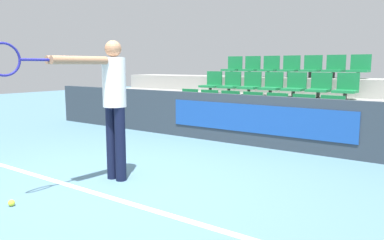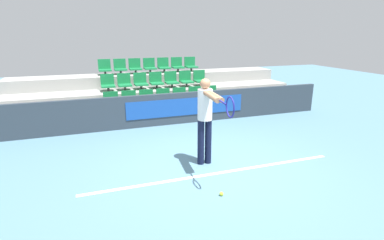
% 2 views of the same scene
% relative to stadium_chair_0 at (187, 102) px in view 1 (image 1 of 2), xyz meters
% --- Properties ---
extents(ground_plane, '(30.00, 30.00, 0.00)m').
position_rel_stadium_chair_0_xyz_m(ground_plane, '(1.54, -3.78, -0.60)').
color(ground_plane, slate).
extents(court_baseline, '(4.90, 0.08, 0.01)m').
position_rel_stadium_chair_0_xyz_m(court_baseline, '(1.54, -3.97, -0.60)').
color(court_baseline, white).
rests_on(court_baseline, ground).
extents(barrier_wall, '(9.65, 0.14, 0.89)m').
position_rel_stadium_chair_0_xyz_m(barrier_wall, '(1.55, -0.70, -0.15)').
color(barrier_wall, '#2D3842').
rests_on(barrier_wall, ground).
extents(bleacher_tier_front, '(9.25, 1.01, 0.37)m').
position_rel_stadium_chair_0_xyz_m(bleacher_tier_front, '(1.54, -0.12, -0.41)').
color(bleacher_tier_front, '#9E9E99').
rests_on(bleacher_tier_front, ground).
extents(bleacher_tier_middle, '(9.25, 1.01, 0.75)m').
position_rel_stadium_chair_0_xyz_m(bleacher_tier_middle, '(1.54, 0.89, -0.22)').
color(bleacher_tier_middle, '#9E9E99').
rests_on(bleacher_tier_middle, ground).
extents(bleacher_tier_back, '(9.25, 1.01, 1.12)m').
position_rel_stadium_chair_0_xyz_m(bleacher_tier_back, '(1.54, 1.89, -0.04)').
color(bleacher_tier_back, '#9E9E99').
rests_on(bleacher_tier_back, ground).
extents(stadium_chair_0, '(0.41, 0.41, 0.51)m').
position_rel_stadium_chair_0_xyz_m(stadium_chair_0, '(0.00, 0.00, 0.00)').
color(stadium_chair_0, '#333333').
rests_on(stadium_chair_0, bleacher_tier_front).
extents(stadium_chair_1, '(0.41, 0.41, 0.51)m').
position_rel_stadium_chair_0_xyz_m(stadium_chair_1, '(0.51, 0.00, 0.00)').
color(stadium_chair_1, '#333333').
rests_on(stadium_chair_1, bleacher_tier_front).
extents(stadium_chair_2, '(0.41, 0.41, 0.51)m').
position_rel_stadium_chair_0_xyz_m(stadium_chair_2, '(1.02, 0.00, 0.00)').
color(stadium_chair_2, '#333333').
rests_on(stadium_chair_2, bleacher_tier_front).
extents(stadium_chair_3, '(0.41, 0.41, 0.51)m').
position_rel_stadium_chair_0_xyz_m(stadium_chair_3, '(1.54, 0.00, 0.00)').
color(stadium_chair_3, '#333333').
rests_on(stadium_chair_3, bleacher_tier_front).
extents(stadium_chair_4, '(0.41, 0.41, 0.51)m').
position_rel_stadium_chair_0_xyz_m(stadium_chair_4, '(2.05, 0.00, 0.00)').
color(stadium_chair_4, '#333333').
rests_on(stadium_chair_4, bleacher_tier_front).
extents(stadium_chair_5, '(0.41, 0.41, 0.51)m').
position_rel_stadium_chair_0_xyz_m(stadium_chair_5, '(2.56, 0.00, 0.00)').
color(stadium_chair_5, '#333333').
rests_on(stadium_chair_5, bleacher_tier_front).
extents(stadium_chair_6, '(0.41, 0.41, 0.51)m').
position_rel_stadium_chair_0_xyz_m(stadium_chair_6, '(3.07, 0.00, 0.00)').
color(stadium_chair_6, '#333333').
rests_on(stadium_chair_6, bleacher_tier_front).
extents(stadium_chair_7, '(0.41, 0.41, 0.51)m').
position_rel_stadium_chair_0_xyz_m(stadium_chair_7, '(0.00, 1.01, 0.37)').
color(stadium_chair_7, '#333333').
rests_on(stadium_chair_7, bleacher_tier_middle).
extents(stadium_chair_8, '(0.41, 0.41, 0.51)m').
position_rel_stadium_chair_0_xyz_m(stadium_chair_8, '(0.51, 1.01, 0.37)').
color(stadium_chair_8, '#333333').
rests_on(stadium_chair_8, bleacher_tier_middle).
extents(stadium_chair_9, '(0.41, 0.41, 0.51)m').
position_rel_stadium_chair_0_xyz_m(stadium_chair_9, '(1.02, 1.01, 0.37)').
color(stadium_chair_9, '#333333').
rests_on(stadium_chair_9, bleacher_tier_middle).
extents(stadium_chair_10, '(0.41, 0.41, 0.51)m').
position_rel_stadium_chair_0_xyz_m(stadium_chair_10, '(1.54, 1.01, 0.37)').
color(stadium_chair_10, '#333333').
rests_on(stadium_chair_10, bleacher_tier_middle).
extents(stadium_chair_11, '(0.41, 0.41, 0.51)m').
position_rel_stadium_chair_0_xyz_m(stadium_chair_11, '(2.05, 1.01, 0.37)').
color(stadium_chair_11, '#333333').
rests_on(stadium_chair_11, bleacher_tier_middle).
extents(stadium_chair_12, '(0.41, 0.41, 0.51)m').
position_rel_stadium_chair_0_xyz_m(stadium_chair_12, '(2.56, 1.01, 0.37)').
color(stadium_chair_12, '#333333').
rests_on(stadium_chair_12, bleacher_tier_middle).
extents(stadium_chair_13, '(0.41, 0.41, 0.51)m').
position_rel_stadium_chair_0_xyz_m(stadium_chair_13, '(3.07, 1.01, 0.37)').
color(stadium_chair_13, '#333333').
rests_on(stadium_chair_13, bleacher_tier_middle).
extents(stadium_chair_14, '(0.41, 0.41, 0.51)m').
position_rel_stadium_chair_0_xyz_m(stadium_chair_14, '(0.00, 2.01, 0.75)').
color(stadium_chair_14, '#333333').
rests_on(stadium_chair_14, bleacher_tier_back).
extents(stadium_chair_15, '(0.41, 0.41, 0.51)m').
position_rel_stadium_chair_0_xyz_m(stadium_chair_15, '(0.51, 2.01, 0.75)').
color(stadium_chair_15, '#333333').
rests_on(stadium_chair_15, bleacher_tier_back).
extents(stadium_chair_16, '(0.41, 0.41, 0.51)m').
position_rel_stadium_chair_0_xyz_m(stadium_chair_16, '(1.02, 2.01, 0.75)').
color(stadium_chair_16, '#333333').
rests_on(stadium_chair_16, bleacher_tier_back).
extents(stadium_chair_17, '(0.41, 0.41, 0.51)m').
position_rel_stadium_chair_0_xyz_m(stadium_chair_17, '(1.54, 2.01, 0.75)').
color(stadium_chair_17, '#333333').
rests_on(stadium_chair_17, bleacher_tier_back).
extents(stadium_chair_18, '(0.41, 0.41, 0.51)m').
position_rel_stadium_chair_0_xyz_m(stadium_chair_18, '(2.05, 2.01, 0.75)').
color(stadium_chair_18, '#333333').
rests_on(stadium_chair_18, bleacher_tier_back).
extents(stadium_chair_19, '(0.41, 0.41, 0.51)m').
position_rel_stadium_chair_0_xyz_m(stadium_chair_19, '(2.56, 2.01, 0.75)').
color(stadium_chair_19, '#333333').
rests_on(stadium_chair_19, bleacher_tier_back).
extents(stadium_chair_20, '(0.41, 0.41, 0.51)m').
position_rel_stadium_chair_0_xyz_m(stadium_chair_20, '(3.07, 2.01, 0.75)').
color(stadium_chair_20, '#333333').
rests_on(stadium_chair_20, bleacher_tier_back).
extents(tennis_player, '(0.29, 1.57, 1.70)m').
position_rel_stadium_chair_0_xyz_m(tennis_player, '(1.47, -3.56, 0.44)').
color(tennis_player, black).
rests_on(tennis_player, ground).
extents(tennis_ball, '(0.07, 0.07, 0.07)m').
position_rel_stadium_chair_0_xyz_m(tennis_ball, '(1.29, -4.72, -0.57)').
color(tennis_ball, '#CCDB33').
rests_on(tennis_ball, ground).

